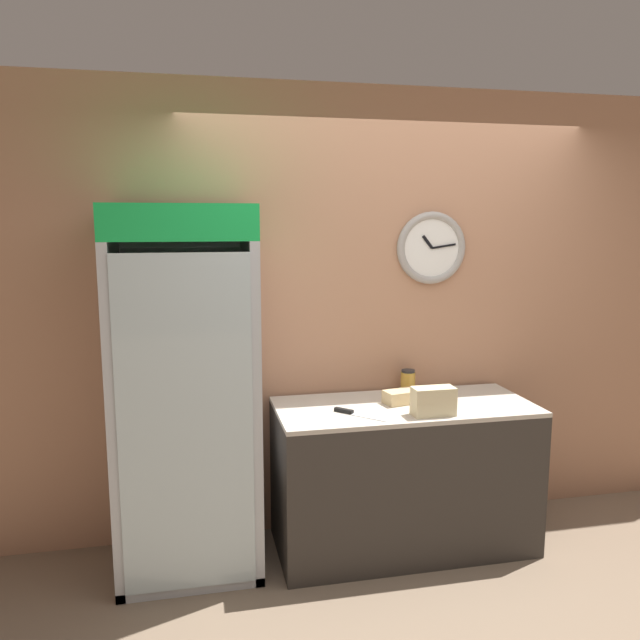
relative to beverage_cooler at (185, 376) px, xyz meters
name	(u,v)px	position (x,y,z in m)	size (l,w,h in m)	color
ground_plane	(465,638)	(1.23, -0.95, -1.08)	(14.00, 14.00, 0.00)	#7A6651
wall_back	(386,311)	(1.24, 0.31, 0.27)	(5.20, 0.10, 2.70)	#AD7A5B
prep_counter	(403,475)	(1.23, -0.07, -0.65)	(1.49, 0.65, 0.86)	#332D28
beverage_cooler	(185,376)	(0.00, 0.00, 0.00)	(0.76, 0.61, 1.99)	#B2B7BC
sandwich_stack_bottom	(433,408)	(1.32, -0.29, -0.18)	(0.23, 0.11, 0.08)	beige
sandwich_stack_middle	(434,394)	(1.32, -0.29, -0.10)	(0.23, 0.11, 0.08)	beige
sandwich_flat_left	(404,397)	(1.24, -0.04, -0.18)	(0.24, 0.16, 0.08)	tan
chefs_knife	(354,413)	(0.89, -0.19, -0.21)	(0.26, 0.26, 0.02)	silver
condiment_jar	(408,381)	(1.34, 0.19, -0.15)	(0.09, 0.09, 0.14)	gold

